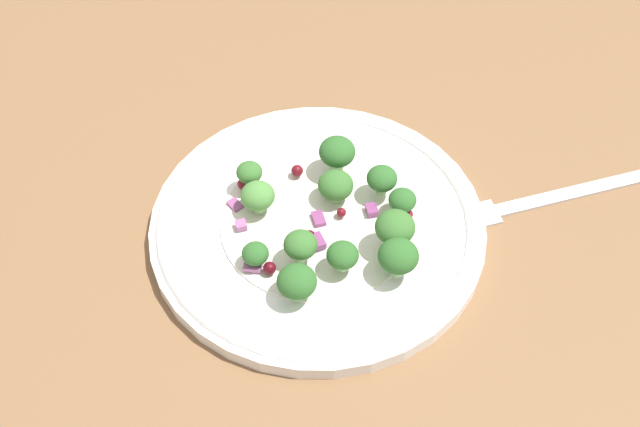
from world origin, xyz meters
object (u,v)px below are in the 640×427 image
at_px(broccoli_floret_2, 297,282).
at_px(fork, 548,198).
at_px(plate, 320,229).
at_px(broccoli_floret_0, 255,254).
at_px(broccoli_floret_1, 404,254).

relative_size(broccoli_floret_2, fork, 0.16).
relative_size(plate, broccoli_floret_0, 12.83).
relative_size(plate, fork, 1.39).
distance_m(broccoli_floret_2, fork, 0.23).
bearing_deg(fork, broccoli_floret_2, -0.51).
bearing_deg(broccoli_floret_1, fork, -174.38).
bearing_deg(broccoli_floret_0, fork, 170.28).
bearing_deg(broccoli_floret_0, broccoli_floret_1, 148.86).
xyz_separation_m(broccoli_floret_1, fork, (-0.15, -0.01, -0.03)).
bearing_deg(fork, plate, -16.29).
xyz_separation_m(broccoli_floret_0, fork, (-0.24, 0.04, -0.02)).
distance_m(plate, broccoli_floret_2, 0.07).
xyz_separation_m(plate, fork, (-0.18, 0.05, -0.01)).
xyz_separation_m(plate, broccoli_floret_0, (0.06, 0.01, 0.02)).
bearing_deg(broccoli_floret_1, broccoli_floret_2, -12.03).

